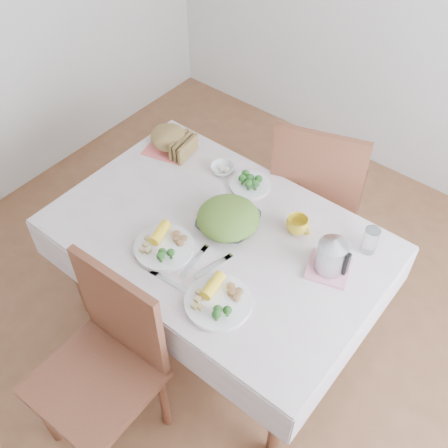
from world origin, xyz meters
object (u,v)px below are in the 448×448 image
Objects in this scene: chair_near at (96,386)px; dinner_plate_right at (218,302)px; dining_table at (219,283)px; yellow_mug at (297,225)px; chair_far at (317,196)px; electric_kettle at (333,251)px; salad_bowl at (228,223)px; dinner_plate_left at (164,247)px.

dinner_plate_right is at bearing 59.27° from chair_near.
dining_table is 13.39× the size of yellow_mug.
chair_far is 5.95× the size of electric_kettle.
chair_near is 3.79× the size of salad_bowl.
yellow_mug is (0.26, 0.18, 0.01)m from salad_bowl.
yellow_mug is at bearing 86.98° from dinner_plate_right.
chair_far is at bearing 83.11° from dining_table.
salad_bowl reaches higher than dining_table.
electric_kettle is (0.49, 0.08, 0.09)m from salad_bowl.
chair_far is at bearing 83.62° from chair_near.
dinner_plate_right reaches higher than dining_table.
electric_kettle is at bearing 15.26° from dining_table.
dining_table is 5.08× the size of dinner_plate_right.
chair_near is 1.56m from chair_far.
electric_kettle reaches higher than dining_table.
salad_bowl is (0.02, 0.06, 0.42)m from dining_table.
chair_near is 0.96× the size of chair_far.
dinner_plate_left is (-0.12, -0.22, 0.40)m from dining_table.
dinner_plate_right is (0.15, -1.07, 0.31)m from chair_far.
yellow_mug reaches higher than salad_bowl.
yellow_mug is (0.29, 1.02, 0.34)m from chair_near.
dinner_plate_left is at bearing 168.50° from dinner_plate_right.
dining_table is at bearing 86.31° from chair_near.
yellow_mug is at bearing 89.50° from chair_far.
dinner_plate_left is at bearing -131.01° from yellow_mug.
salad_bowl is at bearing 63.19° from dinner_plate_left.
electric_kettle is at bearing 9.52° from salad_bowl.
dining_table is 0.78m from chair_far.
dinner_plate_left is (-0.14, -0.28, -0.02)m from salad_bowl.
dining_table is 5.17× the size of salad_bowl.
chair_far reaches higher than electric_kettle.
chair_far is at bearing 108.39° from yellow_mug.
dining_table is at bearing 64.22° from chair_far.
salad_bowl is 0.98× the size of dinner_plate_right.
chair_near reaches higher than dining_table.
chair_far is at bearing 139.12° from electric_kettle.
dinner_plate_right is at bearing -11.50° from dinner_plate_left.
dining_table is 1.37× the size of chair_near.
salad_bowl is (0.04, 0.84, 0.33)m from chair_near.
dining_table is at bearing 129.49° from dinner_plate_right.
chair_near reaches higher than dinner_plate_left.
chair_near is at bearing -103.04° from electric_kettle.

